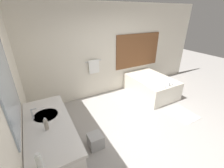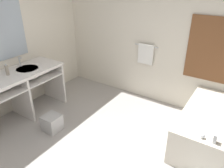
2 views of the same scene
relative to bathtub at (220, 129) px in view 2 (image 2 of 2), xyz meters
The scene contains 7 objects.
ground_plane 1.96m from the bathtub, 133.28° to the right, with size 16.00×16.00×0.00m, color #A8A39E.
wall_back_with_blinds 1.84m from the bathtub, 147.44° to the left, with size 7.40×0.13×2.70m.
vanity_counter 3.38m from the bathtub, 160.73° to the right, with size 0.68×1.64×0.89m.
sink_faucet 3.54m from the bathtub, 165.10° to the right, with size 0.09×0.04×0.18m.
bathtub is the anchor object (origin of this frame).
soap_dispenser 3.51m from the bathtub, 158.62° to the right, with size 0.06×0.06×0.20m.
waste_bin 2.67m from the bathtub, 155.06° to the right, with size 0.28×0.28×0.28m.
Camera 2 is at (1.41, -1.68, 2.40)m, focal length 35.00 mm.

